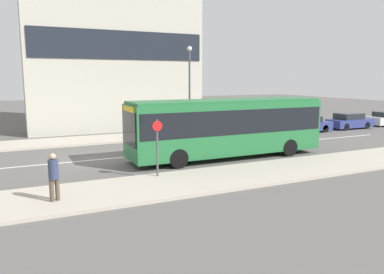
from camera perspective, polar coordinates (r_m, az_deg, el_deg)
The scene contains 11 objects.
ground_plane at distance 20.70m, azimuth -14.53°, elevation -3.39°, with size 120.00×120.00×0.00m, color #595654.
sidewalk_near at distance 14.77m, azimuth -9.94°, elevation -7.98°, with size 44.00×3.50×0.13m.
sidewalk_far at distance 26.76m, azimuth -17.05°, elevation -0.58°, with size 44.00×3.50×0.13m.
lane_centerline at distance 20.70m, azimuth -14.53°, elevation -3.38°, with size 41.80×0.16×0.01m.
city_bus at distance 20.42m, azimuth 5.31°, elevation 1.92°, with size 10.92×2.60×3.19m.
parked_car_0 at distance 28.50m, azimuth 9.60°, elevation 1.36°, with size 4.16×1.78×1.26m.
parked_car_1 at distance 31.49m, azimuth 17.02°, elevation 1.83°, with size 4.04×1.69×1.29m.
parked_car_2 at distance 34.99m, azimuth 22.84°, elevation 2.23°, with size 3.96×1.72×1.34m.
pedestrian_near_stop at distance 13.73m, azimuth -20.34°, elevation -5.32°, with size 0.34×0.34×1.68m.
bus_stop_sign at distance 16.10m, azimuth -5.32°, elevation -0.93°, with size 0.44×0.12×2.46m.
street_lamp at distance 27.49m, azimuth -0.38°, elevation 8.52°, with size 0.36×0.36×6.45m.
Camera 1 is at (-3.63, -19.91, 4.36)m, focal length 35.00 mm.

